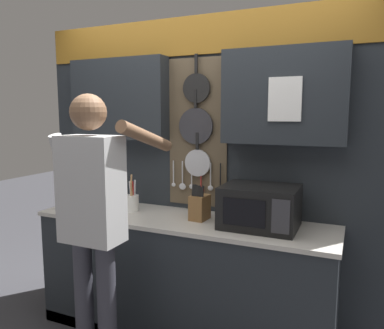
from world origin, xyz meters
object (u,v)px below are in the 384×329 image
microwave (260,207)px  utensil_crock (132,202)px  knife_block (200,207)px  person (93,210)px

microwave → utensil_crock: size_ratio=1.71×
microwave → knife_block: bearing=-180.0°
person → microwave: bearing=34.1°
microwave → knife_block: (-0.44, -0.00, -0.05)m
knife_block → person: size_ratio=0.15×
knife_block → utensil_crock: size_ratio=0.90×
knife_block → person: 0.77m
microwave → utensil_crock: (-1.02, 0.00, -0.07)m
person → utensil_crock: bearing=100.8°
utensil_crock → person: size_ratio=0.16×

